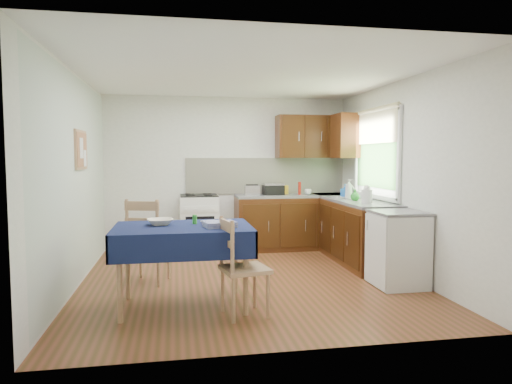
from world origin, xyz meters
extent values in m
plane|color=#503415|center=(0.00, 0.00, 0.00)|extent=(4.20, 4.20, 0.00)
cube|color=white|center=(0.00, 0.00, 2.50)|extent=(4.00, 4.20, 0.02)
cube|color=silver|center=(0.00, 2.10, 1.25)|extent=(4.00, 0.02, 2.50)
cube|color=silver|center=(0.00, -2.10, 1.25)|extent=(4.00, 0.02, 2.50)
cube|color=silver|center=(-2.00, 0.00, 1.25)|extent=(0.02, 4.20, 2.50)
cube|color=silver|center=(2.00, 0.00, 1.25)|extent=(0.02, 4.20, 2.50)
cube|color=black|center=(1.05, 1.80, 0.43)|extent=(1.90, 0.60, 0.86)
cube|color=black|center=(1.70, 0.65, 0.43)|extent=(0.60, 1.70, 0.86)
cube|color=slate|center=(1.05, 1.80, 0.88)|extent=(1.90, 0.60, 0.04)
cube|color=slate|center=(1.70, 0.65, 0.88)|extent=(0.60, 1.70, 0.04)
cube|color=slate|center=(1.70, 1.80, 0.88)|extent=(0.60, 0.60, 0.04)
cube|color=white|center=(0.65, 2.08, 1.20)|extent=(2.70, 0.02, 0.60)
cube|color=black|center=(1.40, 1.93, 1.85)|extent=(1.20, 0.35, 0.70)
cube|color=black|center=(1.82, 1.50, 1.85)|extent=(0.35, 0.50, 0.70)
cube|color=white|center=(-0.50, 1.80, 0.45)|extent=(0.60, 0.60, 0.90)
cube|color=black|center=(-0.50, 1.80, 0.91)|extent=(0.58, 0.58, 0.02)
cube|color=black|center=(-0.50, 1.50, 0.45)|extent=(0.44, 0.01, 0.32)
cube|color=#295121|center=(1.99, 0.70, 1.50)|extent=(0.01, 1.40, 0.85)
cube|color=white|center=(1.97, 0.70, 2.15)|extent=(0.04, 1.48, 0.06)
cube|color=white|center=(1.97, 0.70, 0.95)|extent=(0.04, 1.48, 0.06)
cube|color=beige|center=(1.96, 0.70, 1.93)|extent=(0.02, 1.36, 0.44)
cube|color=white|center=(1.70, -0.55, 0.42)|extent=(0.55, 0.58, 0.85)
cube|color=slate|center=(1.70, -0.55, 0.87)|extent=(0.58, 0.60, 0.03)
cube|color=#A97F54|center=(-1.98, 0.30, 1.60)|extent=(0.02, 0.62, 0.47)
cube|color=#AB6848|center=(-1.96, 0.30, 1.60)|extent=(0.01, 0.56, 0.41)
cube|color=white|center=(-1.95, 0.22, 1.62)|extent=(0.00, 0.18, 0.24)
cube|color=white|center=(-1.95, 0.42, 1.50)|extent=(0.00, 0.15, 0.20)
cube|color=#0F163E|center=(-0.80, -0.87, 0.81)|extent=(1.32, 0.88, 0.03)
cube|color=#0F163E|center=(-0.80, -1.32, 0.70)|extent=(1.36, 0.02, 0.26)
cube|color=#0F163E|center=(-0.80, -0.42, 0.70)|extent=(1.36, 0.02, 0.26)
cube|color=#0F163E|center=(-1.47, -0.87, 0.70)|extent=(0.02, 0.92, 0.26)
cube|color=#0F163E|center=(-0.13, -0.87, 0.70)|extent=(0.02, 0.92, 0.26)
cylinder|color=#A97F54|center=(-1.38, -1.23, 0.40)|extent=(0.05, 0.05, 0.80)
cylinder|color=#A97F54|center=(-0.22, -1.23, 0.40)|extent=(0.05, 0.05, 0.80)
cylinder|color=#A97F54|center=(-1.38, -0.51, 0.40)|extent=(0.05, 0.05, 0.80)
cylinder|color=#A97F54|center=(-0.22, -0.51, 0.40)|extent=(0.05, 0.05, 0.80)
cube|color=#A97F54|center=(-1.19, 0.12, 0.49)|extent=(0.57, 0.57, 0.04)
cube|color=#A97F54|center=(-1.25, -0.07, 0.86)|extent=(0.40, 0.16, 0.32)
cylinder|color=#A97F54|center=(-0.96, 0.23, 0.24)|extent=(0.04, 0.04, 0.49)
cylinder|color=#A97F54|center=(-1.31, 0.35, 0.24)|extent=(0.04, 0.04, 0.49)
cylinder|color=#A97F54|center=(-1.07, -0.12, 0.24)|extent=(0.04, 0.04, 0.49)
cylinder|color=#A97F54|center=(-1.42, 0.00, 0.24)|extent=(0.04, 0.04, 0.49)
cube|color=#A97F54|center=(-0.22, -1.23, 0.45)|extent=(0.49, 0.49, 0.04)
cube|color=#A97F54|center=(-0.40, -1.27, 0.80)|extent=(0.10, 0.38, 0.30)
cylinder|color=#A97F54|center=(-0.03, -1.36, 0.22)|extent=(0.04, 0.04, 0.45)
cylinder|color=#A97F54|center=(-0.09, -1.03, 0.22)|extent=(0.04, 0.04, 0.45)
cylinder|color=#A97F54|center=(-0.36, -1.43, 0.22)|extent=(0.04, 0.04, 0.45)
cylinder|color=#A97F54|center=(-0.42, -1.10, 0.22)|extent=(0.04, 0.04, 0.45)
cube|color=silver|center=(0.34, 1.73, 0.98)|extent=(0.23, 0.14, 0.16)
cube|color=black|center=(0.34, 1.73, 1.07)|extent=(0.20, 0.02, 0.02)
cube|color=black|center=(0.71, 1.79, 0.98)|extent=(0.33, 0.28, 0.15)
cube|color=silver|center=(0.71, 1.79, 1.07)|extent=(0.33, 0.28, 0.03)
cylinder|color=#B31D0E|center=(1.14, 1.75, 1.00)|extent=(0.05, 0.05, 0.21)
cube|color=yellow|center=(0.94, 1.94, 0.97)|extent=(0.11, 0.08, 0.14)
cube|color=gray|center=(1.70, 1.02, 0.91)|extent=(0.45, 0.34, 0.02)
cylinder|color=white|center=(1.70, 1.02, 1.01)|extent=(0.06, 0.21, 0.21)
cylinder|color=white|center=(1.66, 0.27, 0.99)|extent=(0.14, 0.14, 0.18)
sphere|color=white|center=(1.66, 0.27, 1.10)|extent=(0.09, 0.09, 0.09)
imported|color=silver|center=(1.28, 1.73, 0.95)|extent=(0.15, 0.15, 0.09)
imported|color=white|center=(1.63, 0.84, 1.04)|extent=(0.16, 0.16, 0.29)
imported|color=blue|center=(1.65, 1.06, 1.00)|extent=(0.13, 0.13, 0.21)
imported|color=#268E2B|center=(1.63, 0.61, 0.98)|extent=(0.16, 0.16, 0.16)
imported|color=#F8EACB|center=(-1.02, -0.76, 0.86)|extent=(0.30, 0.30, 0.06)
imported|color=white|center=(-0.58, -0.74, 0.83)|extent=(0.22, 0.25, 0.02)
cylinder|color=#268D28|center=(-0.67, -0.76, 0.87)|extent=(0.05, 0.05, 0.10)
cube|color=navy|center=(-0.44, -1.00, 0.85)|extent=(0.34, 0.29, 0.05)
camera|label=1|loc=(-0.86, -5.45, 1.52)|focal=32.00mm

